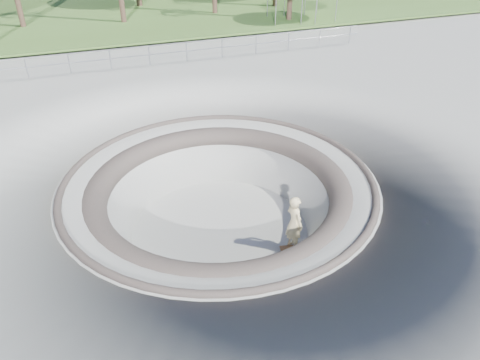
{
  "coord_description": "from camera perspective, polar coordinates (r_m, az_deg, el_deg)",
  "views": [
    {
      "loc": [
        -3.69,
        -12.36,
        8.1
      ],
      "look_at": [
        0.74,
        -0.01,
        -0.1
      ],
      "focal_mm": 35.0,
      "sensor_mm": 36.0,
      "label": 1
    }
  ],
  "objects": [
    {
      "name": "skate_bowl",
      "position": [
        16.28,
        -2.47,
        -5.62
      ],
      "size": [
        14.0,
        14.0,
        4.1
      ],
      "color": "#989994",
      "rests_on": "ground"
    },
    {
      "name": "ground",
      "position": [
        15.23,
        -2.63,
        -0.16
      ],
      "size": [
        180.0,
        180.0,
        0.0
      ],
      "primitive_type": "plane",
      "color": "#989994",
      "rests_on": "ground"
    },
    {
      "name": "skateboard",
      "position": [
        15.47,
        6.4,
        -8.18
      ],
      "size": [
        0.85,
        0.41,
        0.09
      ],
      "color": "brown",
      "rests_on": "ground"
    },
    {
      "name": "safety_railing",
      "position": [
        25.73,
        -11.0,
        14.7
      ],
      "size": [
        25.0,
        0.06,
        1.03
      ],
      "color": "gray",
      "rests_on": "ground"
    },
    {
      "name": "skater",
      "position": [
        14.85,
        6.63,
        -5.24
      ],
      "size": [
        0.57,
        0.78,
        1.96
      ],
      "primitive_type": "imported",
      "rotation": [
        0.0,
        0.0,
        1.72
      ],
      "color": "beige",
      "rests_on": "skateboard"
    },
    {
      "name": "distant_hills",
      "position": [
        71.55,
        -14.05,
        18.92
      ],
      "size": [
        103.2,
        45.0,
        28.6
      ],
      "color": "brown",
      "rests_on": "ground"
    }
  ]
}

